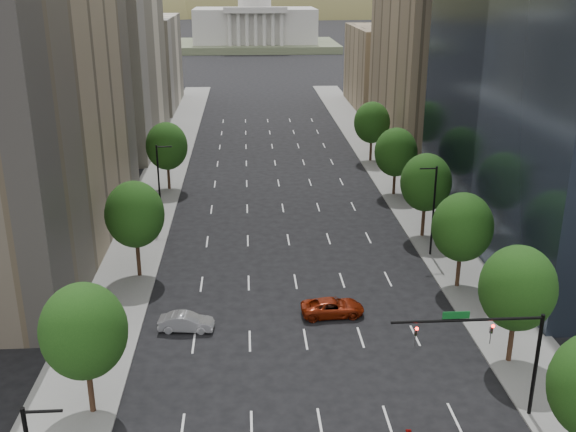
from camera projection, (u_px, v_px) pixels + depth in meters
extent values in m
cube|color=slate|center=(136.00, 243.00, 67.64)|extent=(6.00, 200.00, 0.15)
cube|color=slate|center=(436.00, 235.00, 69.51)|extent=(6.00, 200.00, 0.15)
cube|color=beige|center=(107.00, 32.00, 101.49)|extent=(14.00, 30.00, 35.00)
cube|color=beige|center=(142.00, 62.00, 135.35)|extent=(14.00, 26.00, 18.00)
cube|color=#8C7759|center=(433.00, 49.00, 102.54)|extent=(14.00, 30.00, 30.00)
cube|color=#8C7759|center=(387.00, 67.00, 135.89)|extent=(14.00, 26.00, 16.00)
cylinder|color=#382316|center=(511.00, 337.00, 46.24)|extent=(0.36, 0.36, 4.00)
ellipsoid|color=black|center=(518.00, 288.00, 44.96)|extent=(5.20, 5.20, 5.98)
cylinder|color=#382316|center=(459.00, 267.00, 57.52)|extent=(0.36, 0.36, 3.90)
ellipsoid|color=black|center=(462.00, 227.00, 56.27)|extent=(5.20, 5.20, 5.98)
cylinder|color=#382316|center=(423.00, 218.00, 68.75)|extent=(0.36, 0.36, 4.10)
ellipsoid|color=black|center=(426.00, 182.00, 67.43)|extent=(5.20, 5.20, 5.98)
cylinder|color=#382316|center=(394.00, 180.00, 81.93)|extent=(0.36, 0.36, 3.80)
ellipsoid|color=black|center=(396.00, 152.00, 80.72)|extent=(5.20, 5.20, 5.98)
cylinder|color=#382316|center=(371.00, 148.00, 96.91)|extent=(0.36, 0.36, 4.00)
ellipsoid|color=black|center=(372.00, 122.00, 95.63)|extent=(5.20, 5.20, 5.98)
cylinder|color=#382316|center=(90.00, 385.00, 40.80)|extent=(0.36, 0.36, 4.00)
ellipsoid|color=black|center=(84.00, 331.00, 39.52)|extent=(5.20, 5.20, 5.98)
cylinder|color=#382316|center=(138.00, 255.00, 59.54)|extent=(0.36, 0.36, 4.15)
ellipsoid|color=black|center=(135.00, 214.00, 58.21)|extent=(5.20, 5.20, 5.98)
cylinder|color=#382316|center=(169.00, 175.00, 83.97)|extent=(0.36, 0.36, 3.95)
ellipsoid|color=black|center=(167.00, 146.00, 82.71)|extent=(5.20, 5.20, 5.98)
cylinder|color=black|center=(433.00, 212.00, 63.19)|extent=(0.20, 0.20, 9.00)
cylinder|color=black|center=(428.00, 169.00, 61.68)|extent=(1.60, 0.14, 0.14)
cylinder|color=black|center=(43.00, 411.00, 27.30)|extent=(1.60, 0.14, 0.14)
cylinder|color=black|center=(159.00, 186.00, 70.95)|extent=(0.20, 0.20, 9.00)
cylinder|color=black|center=(164.00, 147.00, 69.53)|extent=(1.60, 0.14, 0.14)
cylinder|color=black|center=(536.00, 366.00, 40.04)|extent=(0.24, 0.24, 7.00)
cylinder|color=black|center=(467.00, 320.00, 38.65)|extent=(9.00, 0.18, 0.18)
imported|color=black|center=(492.00, 328.00, 38.92)|extent=(0.18, 0.22, 1.10)
imported|color=black|center=(416.00, 330.00, 38.65)|extent=(0.18, 0.22, 1.10)
sphere|color=#FF0C07|center=(493.00, 326.00, 38.69)|extent=(0.20, 0.20, 0.20)
sphere|color=#FF0C07|center=(417.00, 329.00, 38.41)|extent=(0.20, 0.20, 0.20)
cube|color=#0C591E|center=(456.00, 315.00, 38.48)|extent=(1.60, 0.06, 0.45)
cube|color=#596647|center=(255.00, 46.00, 246.47)|extent=(60.00, 40.00, 2.50)
cube|color=silver|center=(255.00, 25.00, 244.00)|extent=(44.00, 26.00, 12.00)
cube|color=silver|center=(255.00, 10.00, 228.82)|extent=(22.00, 4.00, 2.00)
ellipsoid|color=olive|center=(77.00, 53.00, 540.67)|extent=(380.00, 342.00, 190.00)
ellipsoid|color=olive|center=(294.00, 56.00, 592.04)|extent=(440.00, 396.00, 240.00)
ellipsoid|color=olive|center=(468.00, 43.00, 637.44)|extent=(360.00, 324.00, 200.00)
imported|color=#A6A6AB|center=(186.00, 322.00, 50.87)|extent=(4.32, 1.85, 1.39)
imported|color=maroon|center=(333.00, 307.00, 53.14)|extent=(5.19, 2.66, 1.40)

